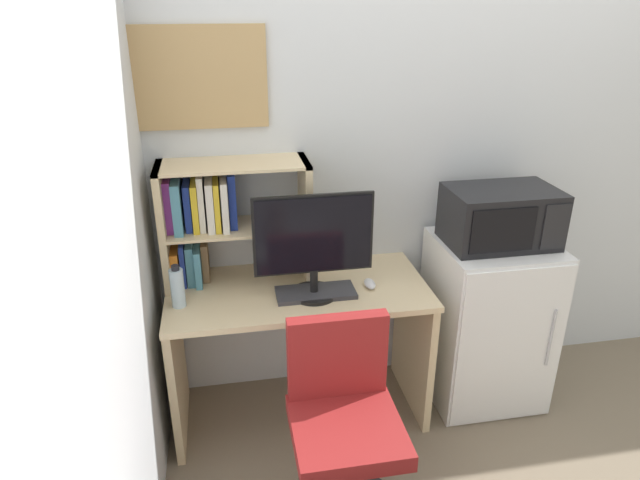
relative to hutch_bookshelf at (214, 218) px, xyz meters
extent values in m
cube|color=silver|center=(1.70, 0.14, 0.26)|extent=(6.40, 0.04, 2.60)
cube|color=silver|center=(-0.32, -1.48, 0.26)|extent=(0.04, 4.40, 2.60)
cube|color=beige|center=(0.36, -0.17, -0.33)|extent=(1.22, 0.59, 0.03)
cube|color=beige|center=(-0.23, -0.17, -0.69)|extent=(0.04, 0.53, 0.70)
cube|color=beige|center=(0.95, -0.17, -0.69)|extent=(0.04, 0.53, 0.70)
cube|color=beige|center=(-0.23, -0.01, -0.03)|extent=(0.03, 0.27, 0.57)
cube|color=beige|center=(0.43, -0.01, -0.03)|extent=(0.03, 0.27, 0.57)
cube|color=beige|center=(0.10, -0.01, 0.25)|extent=(0.69, 0.27, 0.01)
cube|color=beige|center=(0.10, -0.01, -0.05)|extent=(0.62, 0.27, 0.01)
cube|color=orange|center=(-0.20, 0.01, -0.22)|extent=(0.04, 0.21, 0.18)
cube|color=navy|center=(-0.16, 0.01, -0.21)|extent=(0.02, 0.20, 0.21)
cube|color=teal|center=(-0.13, 0.01, -0.21)|extent=(0.04, 0.20, 0.20)
cube|color=teal|center=(-0.09, 0.00, -0.22)|extent=(0.03, 0.23, 0.18)
cube|color=brown|center=(-0.06, 0.02, -0.22)|extent=(0.03, 0.15, 0.19)
cube|color=purple|center=(-0.20, 0.02, 0.08)|extent=(0.03, 0.18, 0.24)
cube|color=teal|center=(-0.16, 0.00, 0.08)|extent=(0.04, 0.22, 0.24)
cube|color=navy|center=(-0.12, 0.02, 0.07)|extent=(0.03, 0.17, 0.22)
cube|color=gold|center=(-0.08, 0.01, 0.07)|extent=(0.03, 0.20, 0.22)
cube|color=silver|center=(-0.05, 0.01, 0.09)|extent=(0.03, 0.19, 0.26)
cube|color=silver|center=(-0.01, 0.00, 0.07)|extent=(0.03, 0.22, 0.23)
cube|color=gold|center=(0.02, 0.01, 0.07)|extent=(0.03, 0.21, 0.23)
cube|color=silver|center=(0.05, 0.00, 0.07)|extent=(0.03, 0.23, 0.24)
cube|color=navy|center=(0.09, 0.02, 0.09)|extent=(0.03, 0.18, 0.26)
cylinder|color=black|center=(0.42, -0.25, -0.30)|extent=(0.21, 0.21, 0.02)
cylinder|color=black|center=(0.42, -0.25, -0.24)|extent=(0.04, 0.04, 0.11)
cube|color=black|center=(0.42, -0.25, -0.01)|extent=(0.54, 0.01, 0.37)
cube|color=black|center=(0.42, -0.25, -0.01)|extent=(0.51, 0.02, 0.34)
cube|color=#333338|center=(0.43, -0.25, -0.30)|extent=(0.36, 0.16, 0.02)
ellipsoid|color=silver|center=(0.70, -0.22, -0.30)|extent=(0.05, 0.10, 0.03)
cylinder|color=silver|center=(-0.18, -0.24, -0.22)|extent=(0.06, 0.06, 0.18)
cylinder|color=black|center=(-0.18, -0.24, -0.12)|extent=(0.03, 0.03, 0.02)
cube|color=white|center=(1.35, -0.16, -0.60)|extent=(0.56, 0.51, 0.88)
cube|color=white|center=(1.35, -0.43, -0.60)|extent=(0.54, 0.01, 0.85)
cylinder|color=#B2B2B7|center=(1.54, -0.44, -0.56)|extent=(0.01, 0.01, 0.31)
cube|color=black|center=(1.35, -0.16, -0.02)|extent=(0.51, 0.33, 0.27)
cube|color=black|center=(1.28, -0.33, -0.02)|extent=(0.31, 0.01, 0.21)
cube|color=black|center=(1.53, -0.33, -0.02)|extent=(0.12, 0.01, 0.22)
cylinder|color=black|center=(0.45, -0.86, -0.81)|extent=(0.04, 0.04, 0.43)
cube|color=maroon|center=(0.45, -0.86, -0.57)|extent=(0.42, 0.42, 0.07)
cube|color=maroon|center=(0.45, -0.67, -0.36)|extent=(0.40, 0.06, 0.36)
cube|color=tan|center=(-0.04, 0.11, 0.62)|extent=(0.63, 0.02, 0.44)
camera|label=1|loc=(0.05, -2.46, 0.94)|focal=31.32mm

